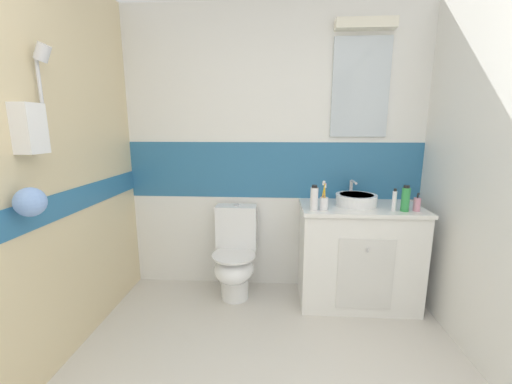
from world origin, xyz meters
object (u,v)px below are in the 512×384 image
(sink_basin, at_px, (356,199))
(toothpaste_tube_upright, at_px, (394,200))
(toothbrush_cup, at_px, (324,202))
(soap_dispenser, at_px, (417,204))
(shampoo_bottle_tall, at_px, (405,199))
(mouthwash_bottle, at_px, (314,198))
(toilet, at_px, (235,256))

(sink_basin, relative_size, toothpaste_tube_upright, 2.16)
(toothbrush_cup, xyz_separation_m, soap_dispenser, (0.70, 0.01, -0.01))
(toothbrush_cup, height_order, shampoo_bottle_tall, toothbrush_cup)
(soap_dispenser, relative_size, mouthwash_bottle, 0.73)
(soap_dispenser, height_order, shampoo_bottle_tall, shampoo_bottle_tall)
(soap_dispenser, distance_m, shampoo_bottle_tall, 0.10)
(toothbrush_cup, distance_m, shampoo_bottle_tall, 0.61)
(sink_basin, height_order, toothbrush_cup, toothbrush_cup)
(sink_basin, relative_size, toothbrush_cup, 1.65)
(sink_basin, height_order, toothpaste_tube_upright, sink_basin)
(toilet, bearing_deg, mouthwash_bottle, -16.47)
(toothbrush_cup, bearing_deg, toilet, 166.50)
(shampoo_bottle_tall, relative_size, mouthwash_bottle, 1.02)
(toothpaste_tube_upright, bearing_deg, sink_basin, 146.74)
(toilet, bearing_deg, shampoo_bottle_tall, -7.51)
(sink_basin, distance_m, shampoo_bottle_tall, 0.37)
(soap_dispenser, bearing_deg, toothbrush_cup, -179.41)
(toothbrush_cup, distance_m, toothpaste_tube_upright, 0.53)
(sink_basin, distance_m, toothbrush_cup, 0.33)
(shampoo_bottle_tall, distance_m, mouthwash_bottle, 0.69)
(toothbrush_cup, distance_m, soap_dispenser, 0.70)
(shampoo_bottle_tall, bearing_deg, mouthwash_bottle, -178.76)
(toothpaste_tube_upright, distance_m, mouthwash_bottle, 0.61)
(sink_basin, bearing_deg, toilet, 179.80)
(soap_dispenser, height_order, mouthwash_bottle, mouthwash_bottle)
(soap_dispenser, distance_m, mouthwash_bottle, 0.78)
(toothbrush_cup, relative_size, soap_dispenser, 1.58)
(toilet, distance_m, shampoo_bottle_tall, 1.46)
(toilet, bearing_deg, toothpaste_tube_upright, -7.49)
(soap_dispenser, xyz_separation_m, shampoo_bottle_tall, (-0.09, -0.01, 0.04))
(shampoo_bottle_tall, xyz_separation_m, mouthwash_bottle, (-0.69, -0.01, -0.00))
(toothbrush_cup, distance_m, mouthwash_bottle, 0.09)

